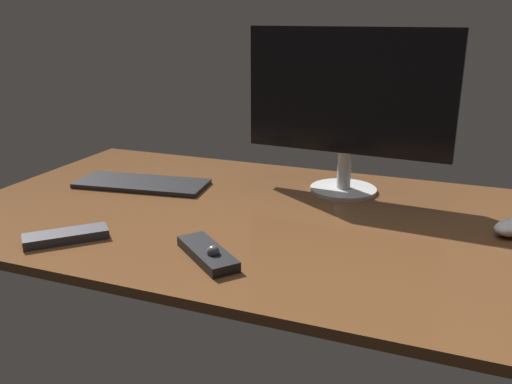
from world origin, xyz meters
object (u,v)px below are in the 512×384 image
tv_remote (66,236)px  keyboard (142,184)px  media_remote (208,253)px  monitor (348,101)px

tv_remote → keyboard: bearing=54.0°
keyboard → media_remote: size_ratio=2.11×
monitor → keyboard: 59.42cm
keyboard → tv_remote: (6.02, -38.06, 0.35)cm
media_remote → tv_remote: bearing=-135.3°
monitor → media_remote: size_ratio=3.15×
monitor → keyboard: monitor is taller
keyboard → tv_remote: bearing=-88.6°
monitor → tv_remote: monitor is taller
monitor → media_remote: (-15.23, -50.30, -22.82)cm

